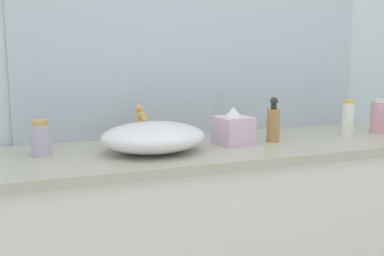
% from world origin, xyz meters
% --- Properties ---
extents(bathroom_wall_rear, '(6.00, 0.06, 2.60)m').
position_xyz_m(bathroom_wall_rear, '(0.00, 0.73, 1.30)').
color(bathroom_wall_rear, silver).
rests_on(bathroom_wall_rear, ground).
extents(vanity_counter, '(1.78, 0.56, 0.87)m').
position_xyz_m(vanity_counter, '(0.11, 0.41, 0.44)').
color(vanity_counter, white).
rests_on(vanity_counter, ground).
extents(wall_mirror_panel, '(1.61, 0.01, 1.14)m').
position_xyz_m(wall_mirror_panel, '(0.11, 0.69, 1.44)').
color(wall_mirror_panel, '#B2BCC6').
rests_on(wall_mirror_panel, vanity_counter).
extents(sink_basin, '(0.39, 0.32, 0.11)m').
position_xyz_m(sink_basin, '(-0.20, 0.38, 0.93)').
color(sink_basin, white).
rests_on(sink_basin, vanity_counter).
extents(faucet, '(0.03, 0.11, 0.16)m').
position_xyz_m(faucet, '(-0.20, 0.56, 0.96)').
color(faucet, '#DEAA4F').
rests_on(faucet, vanity_counter).
extents(soap_dispenser, '(0.05, 0.05, 0.19)m').
position_xyz_m(soap_dispenser, '(0.32, 0.40, 0.95)').
color(soap_dispenser, '#B07F48').
rests_on(soap_dispenser, vanity_counter).
extents(lotion_bottle, '(0.07, 0.07, 0.15)m').
position_xyz_m(lotion_bottle, '(0.88, 0.41, 0.95)').
color(lotion_bottle, pink).
rests_on(lotion_bottle, vanity_counter).
extents(perfume_bottle, '(0.07, 0.07, 0.13)m').
position_xyz_m(perfume_bottle, '(-0.60, 0.47, 0.93)').
color(perfume_bottle, '#C2AFCB').
rests_on(perfume_bottle, vanity_counter).
extents(spray_can, '(0.05, 0.05, 0.16)m').
position_xyz_m(spray_can, '(0.68, 0.38, 0.95)').
color(spray_can, white).
rests_on(spray_can, vanity_counter).
extents(tissue_box, '(0.15, 0.15, 0.15)m').
position_xyz_m(tissue_box, '(0.14, 0.41, 0.93)').
color(tissue_box, silver).
rests_on(tissue_box, vanity_counter).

